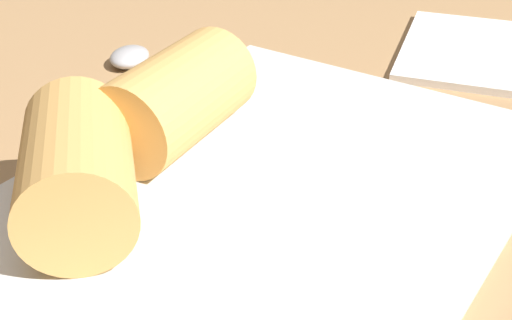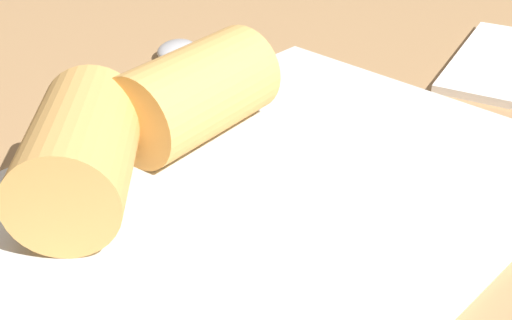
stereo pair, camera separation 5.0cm
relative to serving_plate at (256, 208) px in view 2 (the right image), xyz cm
name	(u,v)px [view 2 (the right image)]	position (x,y,z in cm)	size (l,w,h in cm)	color
table_surface	(308,249)	(-0.99, 2.76, -1.76)	(180.00, 140.00, 2.00)	#A87F54
serving_plate	(256,208)	(0.00, 0.00, 0.00)	(34.08, 23.66, 1.50)	white
roll_front_left	(200,91)	(-2.85, -7.06, 3.43)	(10.69, 6.30, 5.39)	#DBA356
roll_front_right	(81,149)	(5.77, -6.48, 3.43)	(10.53, 10.56, 5.39)	#DBA356
spoon	(164,62)	(-9.62, -18.45, -0.18)	(19.64, 9.96, 1.30)	#B2B2B7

